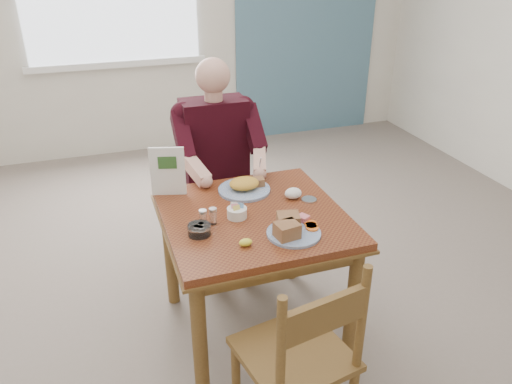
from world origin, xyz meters
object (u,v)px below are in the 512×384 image
object	(u,v)px
chair_far	(216,194)
near_plate	(291,228)
diner	(218,153)
far_plate	(245,186)
chair_near	(300,359)
table	(254,232)

from	to	relation	value
chair_far	near_plate	size ratio (longest dim) A/B	3.46
diner	far_plate	xyz separation A→B (m)	(0.04, -0.45, -0.03)
chair_far	chair_near	distance (m)	1.54
chair_far	diner	xyz separation A→B (m)	(0.00, -0.09, 0.33)
diner	far_plate	bearing A→B (deg)	-85.22
chair_near	far_plate	world-z (taller)	chair_near
table	far_plate	distance (m)	0.30
chair_near	chair_far	bearing A→B (deg)	88.15
chair_near	diner	distance (m)	1.49
diner	chair_near	bearing A→B (deg)	-91.96
near_plate	far_plate	world-z (taller)	near_plate
diner	near_plate	size ratio (longest dim) A/B	5.05
table	chair_near	xyz separation A→B (m)	(-0.05, -0.74, -0.16)
chair_far	table	bearing A→B (deg)	-90.00
table	chair_far	bearing A→B (deg)	90.00
near_plate	far_plate	size ratio (longest dim) A/B	0.91
table	near_plate	size ratio (longest dim) A/B	3.35
near_plate	diner	bearing A→B (deg)	96.19
chair_near	diner	xyz separation A→B (m)	(0.05, 1.45, 0.33)
chair_near	diner	bearing A→B (deg)	88.04
diner	far_plate	size ratio (longest dim) A/B	4.57
chair_near	near_plate	bearing A→B (deg)	72.77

